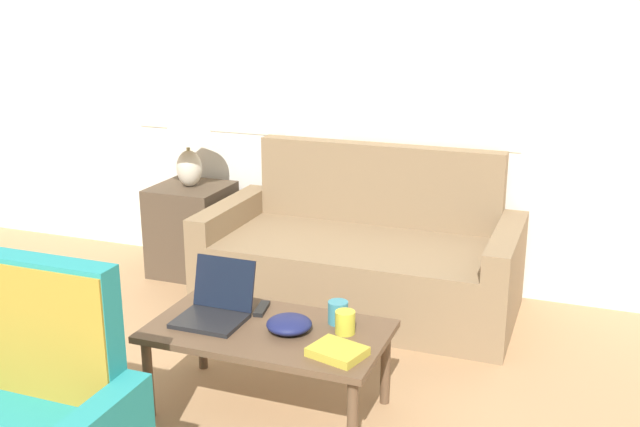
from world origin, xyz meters
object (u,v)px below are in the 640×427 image
object	(u,v)px
table_lamp	(187,131)
snack_bowl	(289,324)
cup_yellow	(345,322)
cup_navy	(338,312)
tv_remote	(262,309)
book_red	(337,352)
laptop	(215,306)
couch	(363,261)
coffee_table	(268,337)

from	to	relation	value
table_lamp	snack_bowl	xyz separation A→B (m)	(1.29, -1.40, -0.52)
cup_yellow	snack_bowl	bearing A→B (deg)	-163.57
cup_navy	tv_remote	xyz separation A→B (m)	(-0.37, 0.00, -0.04)
book_red	tv_remote	size ratio (longest dim) A/B	1.59
cup_navy	laptop	bearing A→B (deg)	-164.79
cup_navy	book_red	size ratio (longest dim) A/B	0.41
table_lamp	cup_navy	world-z (taller)	table_lamp
table_lamp	laptop	xyz separation A→B (m)	(0.92, -1.39, -0.50)
couch	table_lamp	size ratio (longest dim) A/B	3.47
coffee_table	laptop	bearing A→B (deg)	176.67
cup_navy	cup_yellow	size ratio (longest dim) A/B	1.01
couch	cup_yellow	bearing A→B (deg)	-76.00
table_lamp	cup_navy	bearing A→B (deg)	-40.46
couch	book_red	size ratio (longest dim) A/B	7.30
couch	cup_yellow	world-z (taller)	couch
coffee_table	book_red	distance (m)	0.40
table_lamp	book_red	bearing A→B (deg)	-44.61
couch	snack_bowl	xyz separation A→B (m)	(0.07, -1.29, 0.16)
cup_navy	coffee_table	bearing A→B (deg)	-149.17
coffee_table	laptop	distance (m)	0.28
snack_bowl	table_lamp	bearing A→B (deg)	132.67
laptop	cup_navy	bearing A→B (deg)	15.21
couch	laptop	bearing A→B (deg)	-102.79
snack_bowl	book_red	size ratio (longest dim) A/B	0.80
laptop	cup_yellow	world-z (taller)	laptop
table_lamp	cup_yellow	bearing A→B (deg)	-41.17
cup_yellow	tv_remote	xyz separation A→B (m)	(-0.43, 0.09, -0.04)
cup_navy	couch	bearing A→B (deg)	102.03
couch	laptop	world-z (taller)	couch
table_lamp	laptop	size ratio (longest dim) A/B	1.72
table_lamp	snack_bowl	world-z (taller)	table_lamp
coffee_table	book_red	bearing A→B (deg)	-20.04
couch	snack_bowl	bearing A→B (deg)	-86.78
cup_yellow	tv_remote	bearing A→B (deg)	168.64
coffee_table	snack_bowl	xyz separation A→B (m)	(0.10, 0.01, 0.08)
cup_navy	snack_bowl	distance (m)	0.23
tv_remote	snack_bowl	bearing A→B (deg)	-37.56
cup_navy	tv_remote	distance (m)	0.37
cup_navy	tv_remote	size ratio (longest dim) A/B	0.65
table_lamp	tv_remote	xyz separation A→B (m)	(1.08, -1.24, -0.55)
coffee_table	snack_bowl	size ratio (longest dim) A/B	5.26
laptop	cup_navy	size ratio (longest dim) A/B	3.00
cup_yellow	book_red	xyz separation A→B (m)	(0.04, -0.21, -0.03)
coffee_table	book_red	size ratio (longest dim) A/B	4.20
cup_yellow	book_red	size ratio (longest dim) A/B	0.41
coffee_table	snack_bowl	bearing A→B (deg)	3.05
snack_bowl	tv_remote	xyz separation A→B (m)	(-0.20, 0.16, -0.02)
snack_bowl	couch	bearing A→B (deg)	93.22
table_lamp	coffee_table	distance (m)	1.93
cup_yellow	coffee_table	bearing A→B (deg)	-167.45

